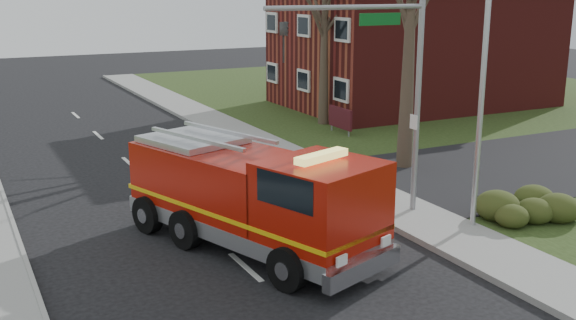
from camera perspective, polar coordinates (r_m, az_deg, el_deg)
name	(u,v)px	position (r m, az deg, el deg)	size (l,w,h in m)	color
ground	(246,267)	(17.71, -3.61, -9.05)	(120.00, 120.00, 0.00)	black
sidewalk_right	(435,227)	(20.75, 12.34, -5.56)	(2.40, 80.00, 0.15)	gray
brick_building	(414,45)	(41.73, 10.63, 9.52)	(15.40, 10.40, 7.25)	maroon
health_center_sign	(340,118)	(32.81, 4.44, 3.55)	(0.12, 2.00, 1.40)	#430F17
hedge_corner	(530,207)	(21.76, 19.82, -3.75)	(2.80, 2.00, 0.90)	#314017
traffic_signal_mast	(384,69)	(20.26, 8.16, 7.65)	(5.29, 0.18, 6.80)	gray
streetlight_pole	(481,78)	(19.95, 16.05, 6.68)	(1.48, 0.16, 8.40)	#B7BABF
fire_engine	(253,199)	(18.45, -2.97, -3.33)	(5.08, 8.26, 3.15)	#A11307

